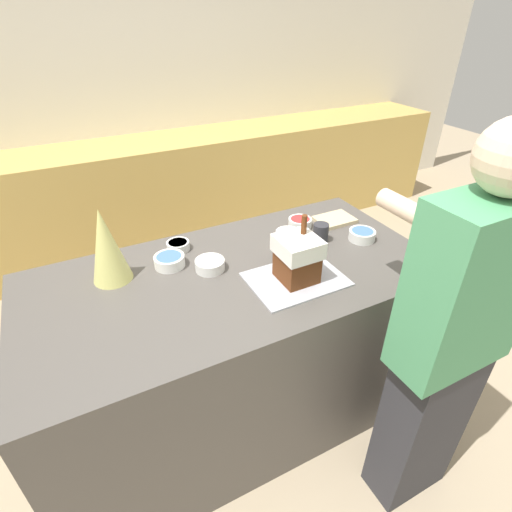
% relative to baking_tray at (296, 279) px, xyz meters
% --- Properties ---
extents(ground_plane, '(12.00, 12.00, 0.00)m').
position_rel_baking_tray_xyz_m(ground_plane, '(-0.22, 0.16, -0.90)').
color(ground_plane, tan).
extents(wall_back, '(8.00, 0.05, 2.60)m').
position_rel_baking_tray_xyz_m(wall_back, '(-0.22, 2.46, 0.40)').
color(wall_back, white).
rests_on(wall_back, ground_plane).
extents(back_cabinet_block, '(6.00, 0.60, 0.95)m').
position_rel_baking_tray_xyz_m(back_cabinet_block, '(-0.22, 2.13, -0.43)').
color(back_cabinet_block, tan).
rests_on(back_cabinet_block, ground_plane).
extents(kitchen_island, '(1.81, 0.90, 0.90)m').
position_rel_baking_tray_xyz_m(kitchen_island, '(-0.22, 0.16, -0.45)').
color(kitchen_island, '#514C47').
rests_on(kitchen_island, ground_plane).
extents(baking_tray, '(0.40, 0.30, 0.01)m').
position_rel_baking_tray_xyz_m(baking_tray, '(0.00, 0.00, 0.00)').
color(baking_tray, '#B2B2BC').
rests_on(baking_tray, kitchen_island).
extents(gingerbread_house, '(0.17, 0.17, 0.28)m').
position_rel_baking_tray_xyz_m(gingerbread_house, '(0.00, 0.00, 0.11)').
color(gingerbread_house, '#5B2D14').
rests_on(gingerbread_house, baking_tray).
extents(decorative_tree, '(0.16, 0.16, 0.33)m').
position_rel_baking_tray_xyz_m(decorative_tree, '(-0.69, 0.37, 0.16)').
color(decorative_tree, '#DBD675').
rests_on(decorative_tree, kitchen_island).
extents(candy_bowl_front_corner, '(0.13, 0.13, 0.05)m').
position_rel_baking_tray_xyz_m(candy_bowl_front_corner, '(0.48, 0.14, 0.02)').
color(candy_bowl_front_corner, white).
rests_on(candy_bowl_front_corner, kitchen_island).
extents(candy_bowl_behind_tray, '(0.11, 0.11, 0.04)m').
position_rel_baking_tray_xyz_m(candy_bowl_behind_tray, '(-0.37, 0.47, 0.02)').
color(candy_bowl_behind_tray, silver).
rests_on(candy_bowl_behind_tray, kitchen_island).
extents(candy_bowl_beside_tree, '(0.12, 0.12, 0.05)m').
position_rel_baking_tray_xyz_m(candy_bowl_beside_tree, '(0.15, 0.31, 0.02)').
color(candy_bowl_beside_tree, white).
rests_on(candy_bowl_beside_tree, kitchen_island).
extents(candy_bowl_near_tray_right, '(0.13, 0.13, 0.05)m').
position_rel_baking_tray_xyz_m(candy_bowl_near_tray_right, '(-0.30, 0.24, 0.02)').
color(candy_bowl_near_tray_right, white).
rests_on(candy_bowl_near_tray_right, kitchen_island).
extents(candy_bowl_far_right, '(0.12, 0.12, 0.05)m').
position_rel_baking_tray_xyz_m(candy_bowl_far_right, '(0.27, 0.40, 0.02)').
color(candy_bowl_far_right, white).
rests_on(candy_bowl_far_right, kitchen_island).
extents(candy_bowl_far_left, '(0.14, 0.14, 0.05)m').
position_rel_baking_tray_xyz_m(candy_bowl_far_left, '(-0.45, 0.35, 0.02)').
color(candy_bowl_far_left, white).
rests_on(candy_bowl_far_left, kitchen_island).
extents(cookbook, '(0.20, 0.15, 0.02)m').
position_rel_baking_tray_xyz_m(cookbook, '(0.47, 0.37, 0.01)').
color(cookbook, '#CCB78C').
rests_on(cookbook, kitchen_island).
extents(mug, '(0.08, 0.08, 0.09)m').
position_rel_baking_tray_xyz_m(mug, '(0.28, 0.23, 0.04)').
color(mug, '#2D2D33').
rests_on(mug, kitchen_island).
extents(person, '(0.44, 0.55, 1.67)m').
position_rel_baking_tray_xyz_m(person, '(0.30, -0.55, -0.04)').
color(person, '#333338').
rests_on(person, ground_plane).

